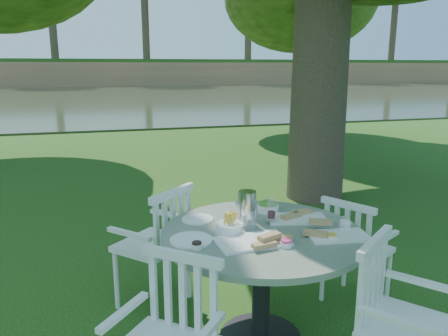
% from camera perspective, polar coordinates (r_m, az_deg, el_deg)
% --- Properties ---
extents(ground, '(140.00, 140.00, 0.00)m').
position_cam_1_polar(ground, '(4.49, 0.70, -11.19)').
color(ground, '#13370B').
rests_on(ground, ground).
extents(table, '(1.32, 1.32, 0.80)m').
position_cam_1_polar(table, '(2.95, 4.97, -11.22)').
color(table, black).
rests_on(table, ground).
extents(chair_ne, '(0.58, 0.59, 0.87)m').
position_cam_1_polar(chair_ne, '(3.54, 16.40, -9.57)').
color(chair_ne, white).
rests_on(chair_ne, ground).
extents(chair_nw, '(0.67, 0.67, 0.97)m').
position_cam_1_polar(chair_nw, '(3.41, -8.16, -9.09)').
color(chair_nw, white).
rests_on(chair_nw, ground).
extents(chair_sw, '(0.63, 0.63, 0.92)m').
position_cam_1_polar(chair_sw, '(2.39, -6.73, -20.27)').
color(chair_sw, white).
rests_on(chair_sw, ground).
extents(chair_se, '(0.66, 0.65, 0.95)m').
position_cam_1_polar(chair_se, '(2.64, 20.99, -17.09)').
color(chair_se, white).
rests_on(chair_se, ground).
extents(tableware, '(1.24, 0.80, 0.24)m').
position_cam_1_polar(tableware, '(2.91, 4.46, -7.05)').
color(tableware, white).
rests_on(tableware, table).
extents(river, '(100.00, 28.00, 0.12)m').
position_cam_1_polar(river, '(27.01, -13.33, 8.88)').
color(river, '#2B321D').
rests_on(river, ground).
extents(far_bank, '(100.00, 18.00, 15.20)m').
position_cam_1_polar(far_bank, '(45.39, -14.60, 19.58)').
color(far_bank, '#936544').
rests_on(far_bank, ground).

